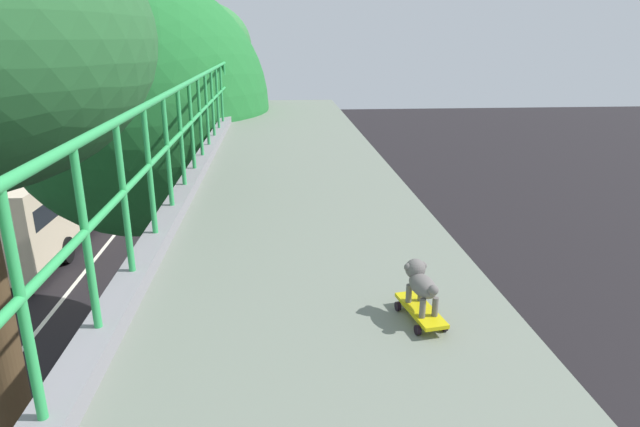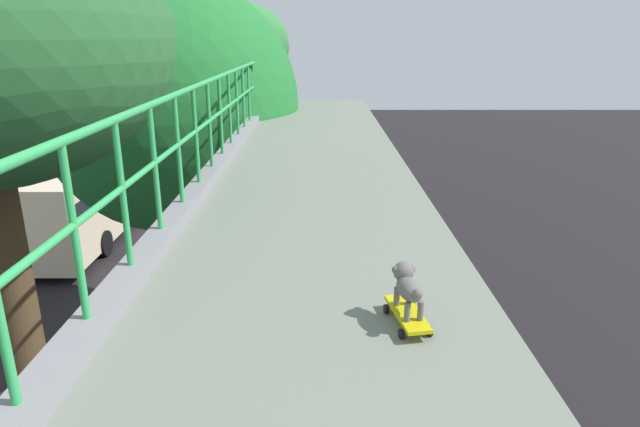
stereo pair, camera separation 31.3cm
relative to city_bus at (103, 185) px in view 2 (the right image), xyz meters
The scene contains 5 objects.
city_bus is the anchor object (origin of this frame).
roadside_tree_far 11.70m from the city_bus, 58.10° to the right, with size 5.96×5.96×9.23m.
roadside_tree_farthest 8.68m from the city_bus, 30.37° to the left, with size 4.05×4.05×9.25m.
toy_skateboard 21.94m from the city_bus, 63.07° to the right, with size 0.25×0.48×0.08m.
small_dog 21.95m from the city_bus, 63.05° to the right, with size 0.18×0.36×0.27m.
Camera 2 is at (1.07, -0.49, 7.84)m, focal length 30.51 mm.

